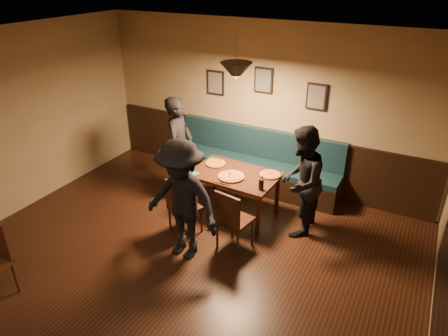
% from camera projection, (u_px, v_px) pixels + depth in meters
% --- Properties ---
extents(floor, '(7.00, 7.00, 0.00)m').
position_uv_depth(floor, '(140.00, 305.00, 4.72)').
color(floor, black).
rests_on(floor, ground).
extents(ceiling, '(7.00, 7.00, 0.00)m').
position_uv_depth(ceiling, '(109.00, 62.00, 3.47)').
color(ceiling, silver).
rests_on(ceiling, ground).
extents(wall_back, '(6.00, 0.00, 6.00)m').
position_uv_depth(wall_back, '(263.00, 106.00, 6.86)').
color(wall_back, '#8C704F').
rests_on(wall_back, ground).
extents(wainscot, '(5.88, 0.06, 1.00)m').
position_uv_depth(wainscot, '(260.00, 155.00, 7.24)').
color(wainscot, black).
rests_on(wainscot, ground).
extents(booth_bench, '(3.00, 0.60, 1.00)m').
position_uv_depth(booth_bench, '(254.00, 161.00, 7.02)').
color(booth_bench, '#0F232D').
rests_on(booth_bench, ground).
extents(picture_left, '(0.32, 0.04, 0.42)m').
position_uv_depth(picture_left, '(216.00, 83.00, 7.07)').
color(picture_left, black).
rests_on(picture_left, wall_back).
extents(picture_center, '(0.32, 0.04, 0.42)m').
position_uv_depth(picture_center, '(264.00, 80.00, 6.63)').
color(picture_center, black).
rests_on(picture_center, wall_back).
extents(picture_right, '(0.32, 0.04, 0.42)m').
position_uv_depth(picture_right, '(317.00, 97.00, 6.32)').
color(picture_right, black).
rests_on(picture_right, wall_back).
extents(pendant_lamp, '(0.44, 0.44, 0.25)m').
position_uv_depth(pendant_lamp, '(236.00, 72.00, 5.47)').
color(pendant_lamp, black).
rests_on(pendant_lamp, ceiling).
extents(dining_table, '(1.34, 0.89, 0.70)m').
position_uv_depth(dining_table, '(235.00, 193.00, 6.32)').
color(dining_table, black).
rests_on(dining_table, floor).
extents(chair_near_left, '(0.50, 0.50, 0.87)m').
position_uv_depth(chair_near_left, '(185.00, 206.00, 5.83)').
color(chair_near_left, black).
rests_on(chair_near_left, floor).
extents(chair_near_right, '(0.47, 0.47, 0.92)m').
position_uv_depth(chair_near_right, '(235.00, 219.00, 5.50)').
color(chair_near_right, black).
rests_on(chair_near_right, floor).
extents(diner_left, '(0.53, 0.70, 1.73)m').
position_uv_depth(diner_left, '(180.00, 148.00, 6.60)').
color(diner_left, black).
rests_on(diner_left, floor).
extents(diner_right, '(0.66, 0.83, 1.63)m').
position_uv_depth(diner_right, '(301.00, 182.00, 5.69)').
color(diner_right, black).
rests_on(diner_right, floor).
extents(diner_front, '(1.13, 0.71, 1.68)m').
position_uv_depth(diner_front, '(182.00, 201.00, 5.19)').
color(diner_front, black).
rests_on(diner_front, floor).
extents(pizza_a, '(0.41, 0.41, 0.04)m').
position_uv_depth(pizza_a, '(216.00, 163.00, 6.44)').
color(pizza_a, orange).
rests_on(pizza_a, dining_table).
extents(pizza_b, '(0.42, 0.42, 0.04)m').
position_uv_depth(pizza_b, '(231.00, 176.00, 6.04)').
color(pizza_b, orange).
rests_on(pizza_b, dining_table).
extents(pizza_c, '(0.36, 0.36, 0.04)m').
position_uv_depth(pizza_c, '(270.00, 175.00, 6.10)').
color(pizza_c, gold).
rests_on(pizza_c, dining_table).
extents(soda_glass, '(0.08, 0.08, 0.16)m').
position_uv_depth(soda_glass, '(261.00, 184.00, 5.70)').
color(soda_glass, black).
rests_on(soda_glass, dining_table).
extents(tabasco_bottle, '(0.03, 0.03, 0.11)m').
position_uv_depth(tabasco_bottle, '(262.00, 179.00, 5.91)').
color(tabasco_bottle, '#9F0A05').
rests_on(tabasco_bottle, dining_table).
extents(napkin_a, '(0.16, 0.16, 0.01)m').
position_uv_depth(napkin_a, '(212.00, 160.00, 6.60)').
color(napkin_a, '#1D7030').
rests_on(napkin_a, dining_table).
extents(napkin_b, '(0.16, 0.16, 0.01)m').
position_uv_depth(napkin_b, '(194.00, 173.00, 6.17)').
color(napkin_b, '#1D6F37').
rests_on(napkin_b, dining_table).
extents(cutlery_set, '(0.19, 0.04, 0.00)m').
position_uv_depth(cutlery_set, '(222.00, 184.00, 5.87)').
color(cutlery_set, silver).
rests_on(cutlery_set, dining_table).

